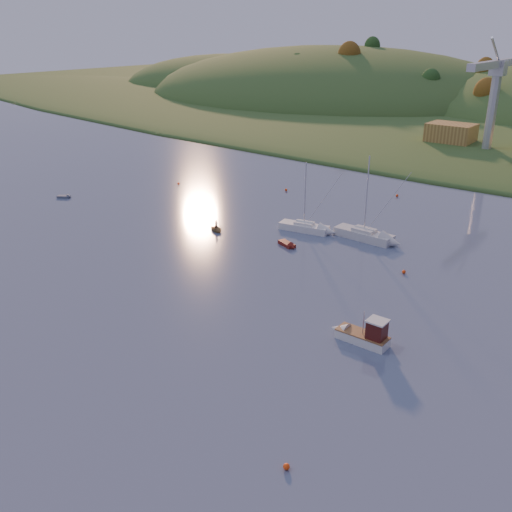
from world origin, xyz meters
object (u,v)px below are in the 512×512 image
Objects in this scene: fishing_boat at (359,333)px; sailboat_far at (364,234)px; canoe at (216,229)px; red_tender at (289,245)px; sailboat_near at (304,226)px; grey_dinghy at (66,197)px.

fishing_boat is 0.50× the size of sailboat_far.
red_tender is at bearing -59.21° from canoe.
fishing_boat is at bearing -57.68° from sailboat_near.
fishing_boat is 30.43m from sailboat_far.
grey_dinghy is (-68.30, 11.73, -0.69)m from fishing_boat.
sailboat_near reaches higher than red_tender.
grey_dinghy is at bearing 120.34° from canoe.
sailboat_far is (9.11, 2.55, 0.09)m from sailboat_near.
fishing_boat is at bearing -60.55° from sailboat_far.
grey_dinghy is (-34.36, -3.86, -0.11)m from canoe.
canoe is (-33.94, 15.60, -0.58)m from fishing_boat.
sailboat_far is 22.75m from canoe.
sailboat_far is at bearing -62.74° from fishing_boat.
red_tender is (-20.99, 17.16, -0.64)m from fishing_boat.
sailboat_near is at bearing 128.66° from red_tender.
fishing_boat is at bearing -43.06° from grey_dinghy.
red_tender is (2.33, -7.20, -0.46)m from sailboat_near.
fishing_boat is 0.58× the size of sailboat_near.
canoe is at bearing -25.26° from fishing_boat.
sailboat_far is at bearing -17.64° from grey_dinghy.
sailboat_near is 2.88× the size of red_tender.
sailboat_near reaches higher than canoe.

